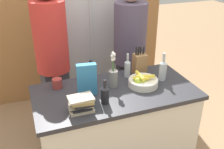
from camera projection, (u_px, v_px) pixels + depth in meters
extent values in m
cube|color=silver|center=(115.00, 132.00, 2.60)|extent=(1.43, 0.72, 0.86)
cube|color=#2D2D33|center=(116.00, 92.00, 2.40)|extent=(1.49, 0.75, 0.04)
cube|color=#9E6B3D|center=(72.00, 8.00, 3.64)|extent=(2.69, 0.12, 2.60)
cube|color=#B7B7BC|center=(89.00, 36.00, 3.52)|extent=(0.72, 0.60, 1.97)
cylinder|color=#B7B7BC|center=(91.00, 37.00, 3.20)|extent=(0.02, 0.02, 1.08)
cylinder|color=silver|center=(143.00, 83.00, 2.46)|extent=(0.28, 0.28, 0.06)
torus|color=silver|center=(143.00, 80.00, 2.45)|extent=(0.28, 0.28, 0.02)
sphere|color=#99B233|center=(142.00, 81.00, 2.44)|extent=(0.07, 0.07, 0.07)
sphere|color=#99B233|center=(138.00, 81.00, 2.42)|extent=(0.07, 0.07, 0.07)
cylinder|color=yellow|center=(141.00, 78.00, 2.43)|extent=(0.15, 0.09, 0.03)
cylinder|color=yellow|center=(145.00, 76.00, 2.44)|extent=(0.18, 0.08, 0.03)
cylinder|color=yellow|center=(140.00, 76.00, 2.43)|extent=(0.04, 0.17, 0.03)
cube|color=olive|center=(140.00, 64.00, 2.65)|extent=(0.13, 0.11, 0.21)
cylinder|color=black|center=(136.00, 51.00, 2.58)|extent=(0.01, 0.01, 0.09)
cylinder|color=black|center=(138.00, 52.00, 2.58)|extent=(0.01, 0.01, 0.08)
cylinder|color=black|center=(139.00, 51.00, 2.60)|extent=(0.01, 0.01, 0.08)
cylinder|color=black|center=(141.00, 51.00, 2.60)|extent=(0.01, 0.01, 0.08)
cylinder|color=black|center=(143.00, 52.00, 2.60)|extent=(0.01, 0.01, 0.07)
cylinder|color=black|center=(144.00, 51.00, 2.62)|extent=(0.01, 0.01, 0.07)
cylinder|color=gray|center=(113.00, 79.00, 2.43)|extent=(0.08, 0.08, 0.16)
cylinder|color=#477538|center=(114.00, 63.00, 2.36)|extent=(0.01, 0.01, 0.15)
sphere|color=white|center=(114.00, 55.00, 2.33)|extent=(0.03, 0.03, 0.03)
cylinder|color=#477538|center=(113.00, 65.00, 2.37)|extent=(0.01, 0.01, 0.12)
sphere|color=white|center=(113.00, 59.00, 2.35)|extent=(0.04, 0.04, 0.04)
cylinder|color=#477538|center=(113.00, 62.00, 2.35)|extent=(0.01, 0.01, 0.17)
sphere|color=white|center=(113.00, 53.00, 2.32)|extent=(0.03, 0.03, 0.03)
cylinder|color=#477538|center=(113.00, 64.00, 2.36)|extent=(0.01, 0.02, 0.15)
sphere|color=white|center=(112.00, 56.00, 2.32)|extent=(0.03, 0.03, 0.03)
cylinder|color=#477538|center=(113.00, 65.00, 2.36)|extent=(0.01, 0.01, 0.11)
sphere|color=white|center=(113.00, 60.00, 2.34)|extent=(0.03, 0.03, 0.03)
cylinder|color=#477538|center=(113.00, 63.00, 2.35)|extent=(0.01, 0.01, 0.16)
sphere|color=white|center=(114.00, 55.00, 2.32)|extent=(0.04, 0.04, 0.04)
cube|color=teal|center=(87.00, 79.00, 2.27)|extent=(0.18, 0.08, 0.29)
cylinder|color=#99332D|center=(57.00, 83.00, 2.42)|extent=(0.09, 0.09, 0.09)
torus|color=#99332D|center=(58.00, 81.00, 2.46)|extent=(0.03, 0.06, 0.06)
cube|color=#B7A88E|center=(81.00, 110.00, 2.10)|extent=(0.19, 0.13, 0.02)
cube|color=#232328|center=(81.00, 107.00, 2.09)|extent=(0.15, 0.13, 0.02)
cube|color=#B7A88E|center=(81.00, 105.00, 2.09)|extent=(0.20, 0.14, 0.02)
cube|color=#232328|center=(82.00, 103.00, 2.07)|extent=(0.16, 0.15, 0.02)
cube|color=#99844C|center=(82.00, 101.00, 2.06)|extent=(0.19, 0.15, 0.03)
cube|color=#B7A88E|center=(81.00, 98.00, 2.05)|extent=(0.20, 0.14, 0.02)
cylinder|color=black|center=(91.00, 75.00, 2.51)|extent=(0.08, 0.08, 0.14)
cone|color=black|center=(91.00, 67.00, 2.47)|extent=(0.08, 0.08, 0.03)
cylinder|color=black|center=(91.00, 63.00, 2.45)|extent=(0.03, 0.03, 0.06)
cylinder|color=#B2BCC1|center=(163.00, 72.00, 2.54)|extent=(0.07, 0.07, 0.17)
cone|color=#B2BCC1|center=(163.00, 62.00, 2.50)|extent=(0.07, 0.07, 0.03)
cylinder|color=#B2BCC1|center=(164.00, 57.00, 2.47)|extent=(0.03, 0.03, 0.07)
cylinder|color=black|center=(105.00, 96.00, 2.17)|extent=(0.07, 0.07, 0.14)
cone|color=black|center=(105.00, 88.00, 2.14)|extent=(0.07, 0.07, 0.03)
cylinder|color=black|center=(105.00, 83.00, 2.12)|extent=(0.03, 0.03, 0.06)
cylinder|color=#B2BCC1|center=(127.00, 70.00, 2.61)|extent=(0.06, 0.06, 0.15)
cone|color=#B2BCC1|center=(128.00, 61.00, 2.57)|extent=(0.06, 0.06, 0.03)
cylinder|color=#B2BCC1|center=(128.00, 57.00, 2.55)|extent=(0.02, 0.02, 0.06)
cube|color=#383842|center=(58.00, 104.00, 3.04)|extent=(0.31, 0.24, 0.88)
cylinder|color=red|center=(50.00, 37.00, 2.67)|extent=(0.35, 0.35, 0.74)
cube|color=#383842|center=(128.00, 91.00, 3.33)|extent=(0.32, 0.24, 0.84)
cylinder|color=#4C4256|center=(130.00, 33.00, 2.99)|extent=(0.38, 0.38, 0.70)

